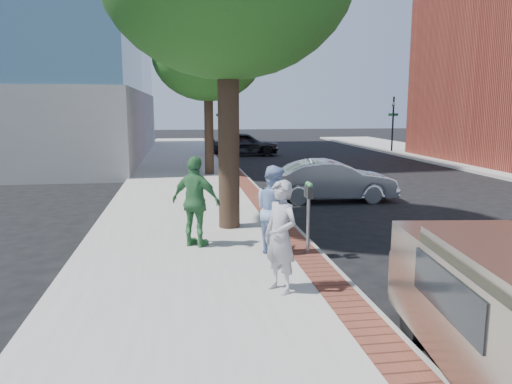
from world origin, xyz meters
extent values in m
plane|color=black|center=(0.00, 0.00, 0.00)|extent=(120.00, 120.00, 0.00)
cube|color=#9E9991|center=(-1.50, 8.00, 0.07)|extent=(5.00, 60.00, 0.15)
cube|color=brown|center=(0.70, 8.00, 0.15)|extent=(0.60, 60.00, 0.01)
cube|color=gray|center=(1.05, 8.00, 0.07)|extent=(0.10, 60.00, 0.15)
cylinder|color=black|center=(0.90, 22.00, 1.90)|extent=(0.12, 0.12, 3.80)
imported|color=black|center=(0.90, 22.00, 3.00)|extent=(0.18, 0.15, 0.90)
cube|color=#1E7238|center=(0.90, 22.00, 2.60)|extent=(0.70, 0.03, 0.18)
cylinder|color=black|center=(12.50, 22.00, 1.90)|extent=(0.12, 0.12, 3.80)
imported|color=black|center=(12.50, 22.00, 3.00)|extent=(0.18, 0.15, 0.90)
cube|color=#1E7238|center=(12.50, 22.00, 2.60)|extent=(0.70, 0.03, 0.18)
cylinder|color=black|center=(-0.60, 1.90, 2.35)|extent=(0.52, 0.52, 4.40)
cylinder|color=black|center=(-0.50, 12.00, 2.08)|extent=(0.40, 0.40, 3.85)
ellipsoid|color=#1F4C15|center=(-0.50, 12.00, 5.32)|extent=(4.80, 4.80, 3.94)
cylinder|color=gray|center=(0.77, -0.60, 0.72)|extent=(0.07, 0.07, 1.15)
cube|color=#2D3030|center=(0.77, -0.69, 1.42)|extent=(0.12, 0.14, 0.24)
cube|color=#2D3030|center=(0.77, -0.51, 1.42)|extent=(0.12, 0.14, 0.24)
sphere|color=#3F8C4C|center=(0.77, -0.69, 1.57)|extent=(0.11, 0.11, 0.11)
sphere|color=#3F8C4C|center=(0.77, -0.51, 1.57)|extent=(0.11, 0.11, 0.11)
imported|color=#9D9DA2|center=(-0.22, -2.64, 1.06)|extent=(0.72, 0.80, 1.83)
imported|color=#88A4D2|center=(0.08, -0.52, 1.06)|extent=(0.97, 1.08, 1.82)
imported|color=#387C42|center=(-1.47, 0.25, 1.12)|extent=(1.22, 1.02, 1.95)
imported|color=silver|center=(3.20, 5.60, 0.69)|extent=(4.24, 1.63, 1.38)
imported|color=black|center=(2.29, 21.80, 0.77)|extent=(4.64, 2.15, 1.54)
cube|color=gray|center=(2.03, -3.99, 0.65)|extent=(1.75, 1.01, 0.72)
cylinder|color=black|center=(1.24, -4.39, 0.29)|extent=(0.27, 0.59, 0.57)
cube|color=black|center=(0.97, -5.57, 1.17)|extent=(0.24, 1.78, 0.49)
cube|color=black|center=(2.08, -3.59, 0.94)|extent=(1.43, 0.20, 0.36)
camera|label=1|loc=(-1.77, -10.24, 3.11)|focal=35.00mm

